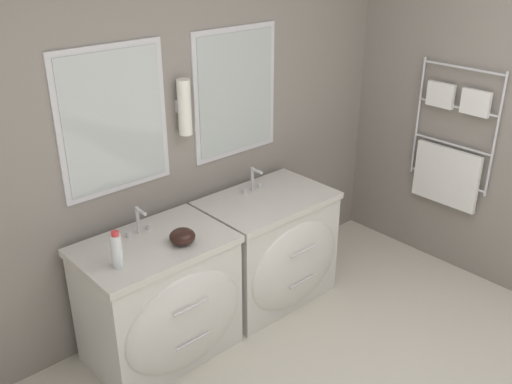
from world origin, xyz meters
TOP-DOWN VIEW (x-y plane):
  - wall_back at (-0.00, 2.08)m, footprint 5.10×0.17m
  - wall_right at (1.78, 0.93)m, footprint 0.13×4.07m
  - vanity_left at (-0.56, 1.68)m, footprint 0.90×0.66m
  - vanity_right at (0.36, 1.68)m, footprint 0.90×0.66m
  - faucet_left at (-0.56, 1.86)m, footprint 0.17×0.11m
  - faucet_right at (0.36, 1.86)m, footprint 0.17×0.11m
  - toiletry_bottle at (-0.85, 1.62)m, footprint 0.06×0.06m
  - amenity_bowl at (-0.44, 1.59)m, footprint 0.15×0.15m

SIDE VIEW (x-z plane):
  - vanity_left at x=-0.56m, z-range 0.01..0.80m
  - vanity_right at x=0.36m, z-range 0.01..0.80m
  - amenity_bowl at x=-0.44m, z-range 0.79..0.88m
  - faucet_left at x=-0.56m, z-range 0.79..0.96m
  - faucet_right at x=0.36m, z-range 0.79..0.96m
  - toiletry_bottle at x=-0.85m, z-range 0.79..1.01m
  - wall_right at x=1.78m, z-range -0.01..2.59m
  - wall_back at x=0.00m, z-range 0.01..2.61m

